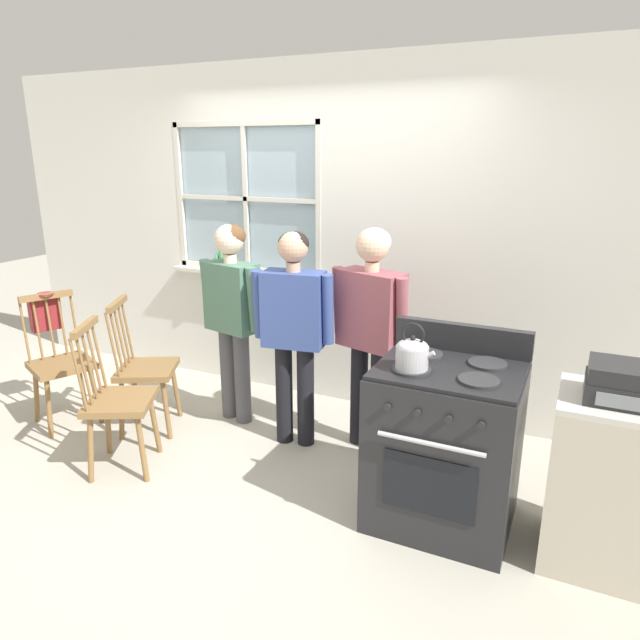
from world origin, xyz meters
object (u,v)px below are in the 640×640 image
person_elderly_left (232,303)px  kettle (412,353)px  chair_center_cluster (144,370)px  person_adult_right (371,317)px  chair_by_window (61,365)px  person_teen_center (294,319)px  handbag (45,313)px  potted_plant (219,263)px  chair_near_wall (117,402)px  side_counter (608,483)px  stove (445,444)px  stereo (625,384)px

person_elderly_left → kettle: bearing=-11.6°
chair_center_cluster → person_adult_right: bearing=-101.6°
chair_by_window → chair_center_cluster: (0.64, 0.19, 0.00)m
person_teen_center → kettle: bearing=-39.3°
person_adult_right → handbag: size_ratio=5.04×
person_elderly_left → potted_plant: bearing=143.8°
potted_plant → person_teen_center: bearing=-33.7°
chair_near_wall → side_counter: bearing=-110.3°
stove → potted_plant: potted_plant is taller
person_elderly_left → handbag: 1.47m
person_teen_center → stove: bearing=-30.1°
chair_by_window → person_teen_center: (1.75, 0.46, 0.46)m
stereo → side_counter: bearing=90.0°
person_adult_right → stove: person_adult_right is taller
chair_by_window → chair_near_wall: size_ratio=1.00×
handbag → chair_by_window: bearing=-24.3°
stove → side_counter: (0.81, 0.00, -0.02)m
handbag → stereo: bearing=-1.4°
person_teen_center → stereo: size_ratio=4.47×
stove → chair_center_cluster: bearing=175.9°
chair_by_window → kettle: (2.75, -0.11, 0.56)m
person_elderly_left → stove: size_ratio=1.40×
side_counter → person_adult_right: bearing=157.5°
chair_near_wall → person_elderly_left: (0.29, 0.93, 0.47)m
chair_center_cluster → handbag: same height
person_teen_center → person_adult_right: person_adult_right is taller
person_elderly_left → stove: bearing=-5.6°
chair_near_wall → person_teen_center: bearing=-75.4°
person_elderly_left → potted_plant: person_elderly_left is taller
side_counter → stereo: (0.00, -0.02, 0.54)m
stove → person_elderly_left: bearing=161.7°
chair_center_cluster → side_counter: (3.09, -0.16, -0.02)m
person_elderly_left → stereo: 2.64m
person_teen_center → potted_plant: bearing=137.0°
kettle → side_counter: size_ratio=0.27×
person_elderly_left → stereo: bearing=-0.5°
person_teen_center → stereo: person_teen_center is taller
side_counter → stove: bearing=-180.0°
chair_near_wall → stereo: stereo is taller
stove → potted_plant: 2.66m
chair_by_window → person_teen_center: size_ratio=0.66×
chair_by_window → chair_near_wall: 0.93m
chair_center_cluster → kettle: size_ratio=4.04×
person_elderly_left → person_adult_right: 1.08m
chair_by_window → person_teen_center: bearing=-50.9°
chair_center_cluster → stove: size_ratio=0.92×
person_elderly_left → potted_plant: 0.83m
chair_by_window → stereo: 3.77m
stove → side_counter: 0.81m
person_adult_right → handbag: 2.52m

